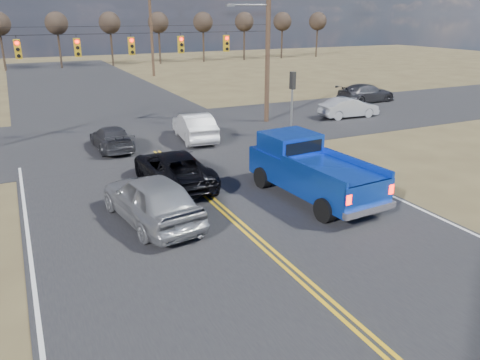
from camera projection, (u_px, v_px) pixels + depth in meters
name	position (u px, v px, depth m)	size (l,w,h in m)	color
ground	(294.00, 273.00, 13.48)	(160.00, 160.00, 0.00)	brown
road_main	(181.00, 173.00, 21.97)	(14.00, 120.00, 0.02)	#28282B
road_cross	(138.00, 135.00, 28.75)	(120.00, 12.00, 0.02)	#28282B
signal_gantry	(141.00, 50.00, 27.08)	(19.60, 4.83, 10.00)	#473323
utility_poles	(136.00, 48.00, 26.16)	(19.60, 58.32, 10.00)	#473323
treeline	(102.00, 33.00, 34.45)	(87.00, 117.80, 7.40)	#33261C
pickup_truck	(310.00, 170.00, 18.76)	(2.91, 6.45, 2.36)	black
silver_suv	(151.00, 198.00, 16.52)	(2.10, 5.22, 1.78)	gray
black_suv	(173.00, 168.00, 20.17)	(2.54, 5.51, 1.53)	black
white_car_queue	(194.00, 126.00, 27.50)	(1.70, 4.88, 1.61)	silver
dgrey_car_queue	(112.00, 138.00, 25.58)	(1.78, 4.38, 1.27)	#36373C
cross_car_east_near	(349.00, 108.00, 33.51)	(4.32, 1.51, 1.42)	#B5B9BD
cross_car_east_far	(366.00, 93.00, 39.28)	(5.33, 2.17, 1.55)	#313135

